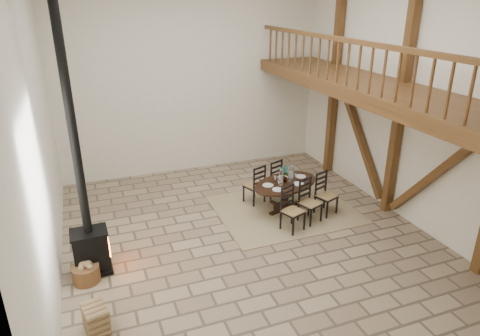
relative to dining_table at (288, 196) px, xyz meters
name	(u,v)px	position (x,y,z in m)	size (l,w,h in m)	color
ground	(248,237)	(-1.25, -0.71, -0.38)	(8.00, 8.00, 0.00)	tan
room_shell	(309,84)	(-0.06, -0.71, 2.63)	(7.02, 8.02, 5.01)	white
rug	(284,209)	(-0.03, 0.09, -0.37)	(3.00, 2.50, 0.02)	tan
dining_table	(288,196)	(0.00, 0.00, 0.00)	(1.96, 2.14, 1.06)	black
wood_stove	(86,214)	(-4.21, -0.80, 0.75)	(0.64, 0.49, 5.00)	black
log_basket	(86,273)	(-4.35, -1.06, -0.22)	(0.46, 0.46, 0.38)	brown
log_stack	(96,319)	(-4.25, -2.33, -0.17)	(0.40, 0.49, 0.43)	#9B8856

